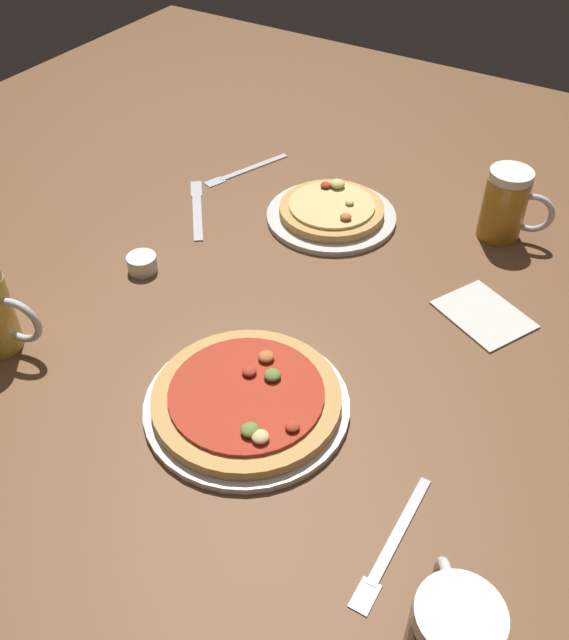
# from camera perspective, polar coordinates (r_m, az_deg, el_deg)

# --- Properties ---
(ground_plane) EXTENTS (2.40, 2.40, 0.03)m
(ground_plane) POSITION_cam_1_polar(r_m,az_deg,el_deg) (1.19, 0.00, -1.26)
(ground_plane) COLOR brown
(pizza_plate_near) EXTENTS (0.31, 0.31, 0.05)m
(pizza_plate_near) POSITION_cam_1_polar(r_m,az_deg,el_deg) (1.04, -3.08, -6.56)
(pizza_plate_near) COLOR silver
(pizza_plate_near) RESTS_ON ground_plane
(pizza_plate_far) EXTENTS (0.26, 0.26, 0.05)m
(pizza_plate_far) POSITION_cam_1_polar(r_m,az_deg,el_deg) (1.44, 3.85, 8.76)
(pizza_plate_far) COLOR silver
(pizza_plate_far) RESTS_ON ground_plane
(beer_mug_pale) EXTENTS (0.14, 0.08, 0.14)m
(beer_mug_pale) POSITION_cam_1_polar(r_m,az_deg,el_deg) (1.42, 17.64, 8.93)
(beer_mug_pale) COLOR #B27A23
(beer_mug_pale) RESTS_ON ground_plane
(ramekin_sauce) EXTENTS (0.05, 0.05, 0.03)m
(ramekin_sauce) POSITION_cam_1_polar(r_m,az_deg,el_deg) (1.32, -11.49, 4.58)
(ramekin_sauce) COLOR white
(ramekin_sauce) RESTS_ON ground_plane
(napkin_folded) EXTENTS (0.19, 0.17, 0.01)m
(napkin_folded) POSITION_cam_1_polar(r_m,az_deg,el_deg) (1.25, 15.94, 0.49)
(napkin_folded) COLOR silver
(napkin_folded) RESTS_ON ground_plane
(fork_left) EXTENTS (0.03, 0.21, 0.01)m
(fork_left) POSITION_cam_1_polar(r_m,az_deg,el_deg) (0.93, 8.77, -17.58)
(fork_left) COLOR silver
(fork_left) RESTS_ON ground_plane
(knife_right) EXTENTS (0.16, 0.19, 0.01)m
(knife_right) POSITION_cam_1_polar(r_m,az_deg,el_deg) (1.48, -7.14, 9.02)
(knife_right) COLOR silver
(knife_right) RESTS_ON ground_plane
(fork_spare) EXTENTS (0.10, 0.21, 0.01)m
(fork_spare) POSITION_cam_1_polar(r_m,az_deg,el_deg) (1.61, -3.23, 12.12)
(fork_spare) COLOR silver
(fork_spare) RESTS_ON ground_plane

